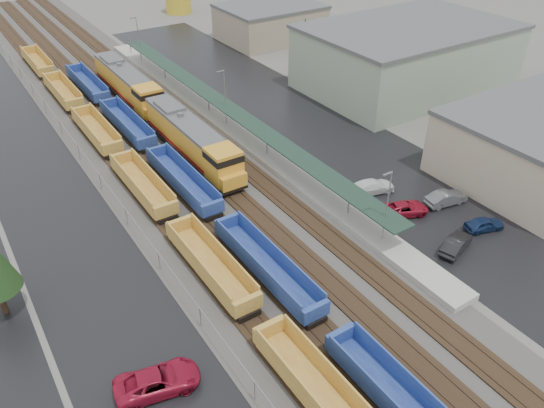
{
  "coord_description": "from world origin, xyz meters",
  "views": [
    {
      "loc": [
        -20.78,
        -7.33,
        31.18
      ],
      "look_at": [
        2.93,
        28.89,
        2.0
      ],
      "focal_mm": 35.0,
      "sensor_mm": 36.0,
      "label": 1
    }
  ],
  "objects": [
    {
      "name": "station_platform",
      "position": [
        9.5,
        50.01,
        0.73
      ],
      "size": [
        3.0,
        80.0,
        8.0
      ],
      "color": "#9E9B93",
      "rests_on": "ground"
    },
    {
      "name": "parked_car_east_c",
      "position": [
        14.89,
        27.37,
        0.74
      ],
      "size": [
        3.24,
        5.42,
        1.47
      ],
      "primitive_type": "imported",
      "rotation": [
        0.0,
        0.0,
        1.32
      ],
      "color": "white",
      "rests_on": "ground"
    },
    {
      "name": "storage_tank",
      "position": [
        29.57,
        108.16,
        2.83
      ],
      "size": [
        5.66,
        5.66,
        5.66
      ],
      "primitive_type": "cylinder",
      "color": "gold",
      "rests_on": "ground"
    },
    {
      "name": "parked_car_east_d",
      "position": [
        19.44,
        16.23,
        0.68
      ],
      "size": [
        2.67,
        4.26,
        1.35
      ],
      "primitive_type": "imported",
      "rotation": [
        0.0,
        0.0,
        1.28
      ],
      "color": "#14264B",
      "rests_on": "ground"
    },
    {
      "name": "tree_east",
      "position": [
        28.0,
        58.0,
        6.47
      ],
      "size": [
        4.4,
        4.4,
        10.0
      ],
      "color": "#332316",
      "rests_on": "ground"
    },
    {
      "name": "well_string_blue",
      "position": [
        -2.0,
        30.65,
        1.14
      ],
      "size": [
        2.53,
        99.27,
        2.25
      ],
      "color": "navy",
      "rests_on": "ground"
    },
    {
      "name": "parked_car_east_e",
      "position": [
        19.77,
        21.38,
        0.76
      ],
      "size": [
        2.35,
        4.79,
        1.51
      ],
      "primitive_type": "imported",
      "rotation": [
        0.0,
        0.0,
        1.4
      ],
      "color": "#525456",
      "rests_on": "ground"
    },
    {
      "name": "ballast_strip",
      "position": [
        0.0,
        60.0,
        0.04
      ],
      "size": [
        20.0,
        160.0,
        0.08
      ],
      "primitive_type": "cube",
      "color": "#302D2B",
      "rests_on": "ground"
    },
    {
      "name": "industrial_buildings",
      "position": [
        37.76,
        45.85,
        4.25
      ],
      "size": [
        32.52,
        75.3,
        9.5
      ],
      "color": "tan",
      "rests_on": "ground"
    },
    {
      "name": "locomotive_trail",
      "position": [
        2.0,
        65.5,
        2.56
      ],
      "size": [
        3.25,
        21.41,
        4.85
      ],
      "color": "black",
      "rests_on": "ground"
    },
    {
      "name": "locomotive_lead",
      "position": [
        2.0,
        44.5,
        2.56
      ],
      "size": [
        3.25,
        21.41,
        4.85
      ],
      "color": "black",
      "rests_on": "ground"
    },
    {
      "name": "parked_car_east_a",
      "position": [
        14.63,
        15.6,
        0.74
      ],
      "size": [
        2.87,
        4.73,
        1.47
      ],
      "primitive_type": "imported",
      "rotation": [
        0.0,
        0.0,
        1.89
      ],
      "color": "black",
      "rests_on": "ground"
    },
    {
      "name": "west_parking_lot",
      "position": [
        -15.0,
        60.0,
        0.01
      ],
      "size": [
        10.0,
        160.0,
        0.02
      ],
      "primitive_type": "cube",
      "color": "black",
      "rests_on": "ground"
    },
    {
      "name": "east_commuter_lot",
      "position": [
        19.0,
        50.0,
        0.01
      ],
      "size": [
        16.0,
        100.0,
        0.02
      ],
      "primitive_type": "cube",
      "color": "black",
      "rests_on": "ground"
    },
    {
      "name": "well_string_yellow",
      "position": [
        -6.0,
        40.53,
        1.16
      ],
      "size": [
        2.64,
        106.72,
        2.34
      ],
      "color": "#A9762E",
      "rests_on": "ground"
    },
    {
      "name": "parked_car_east_b",
      "position": [
        14.85,
        22.41,
        0.68
      ],
      "size": [
        3.85,
        5.37,
        1.36
      ],
      "primitive_type": "imported",
      "rotation": [
        0.0,
        0.0,
        1.21
      ],
      "color": "maroon",
      "rests_on": "ground"
    },
    {
      "name": "parked_car_west_c",
      "position": [
        -14.59,
        16.47,
        0.82
      ],
      "size": [
        3.81,
        6.31,
        1.64
      ],
      "primitive_type": "imported",
      "rotation": [
        0.0,
        0.0,
        1.37
      ],
      "color": "maroon",
      "rests_on": "ground"
    },
    {
      "name": "trackbed",
      "position": [
        -0.0,
        60.0,
        0.16
      ],
      "size": [
        14.6,
        160.0,
        0.22
      ],
      "color": "black",
      "rests_on": "ground"
    },
    {
      "name": "chainlink_fence",
      "position": [
        -9.5,
        58.44,
        1.61
      ],
      "size": [
        0.08,
        160.04,
        2.02
      ],
      "color": "gray",
      "rests_on": "ground"
    }
  ]
}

